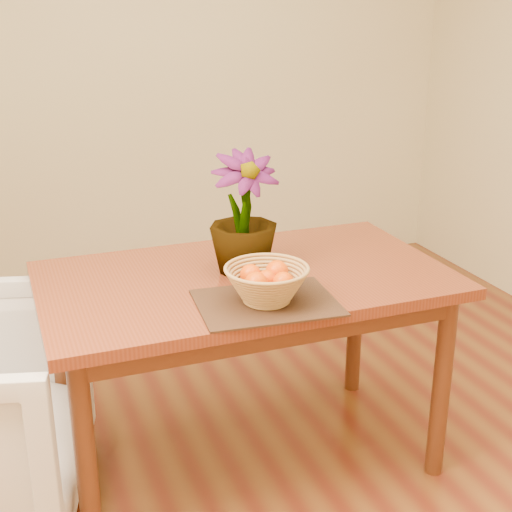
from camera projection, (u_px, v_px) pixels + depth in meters
name	position (u px, v px, depth m)	size (l,w,h in m)	color
floor	(276.00, 507.00, 2.45)	(4.50, 4.50, 0.00)	brown
wall_back	(126.00, 55.00, 3.97)	(4.00, 0.02, 2.70)	beige
table	(246.00, 298.00, 2.49)	(1.40, 0.80, 0.75)	maroon
placemat	(267.00, 303.00, 2.22)	(0.43, 0.32, 0.01)	#3C2616
wicker_basket	(267.00, 286.00, 2.20)	(0.27, 0.27, 0.11)	#B3894A
orange_pile	(267.00, 278.00, 2.19)	(0.17, 0.16, 0.07)	#FF4C04
potted_plant	(244.00, 214.00, 2.41)	(0.24, 0.24, 0.42)	#1F4E16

